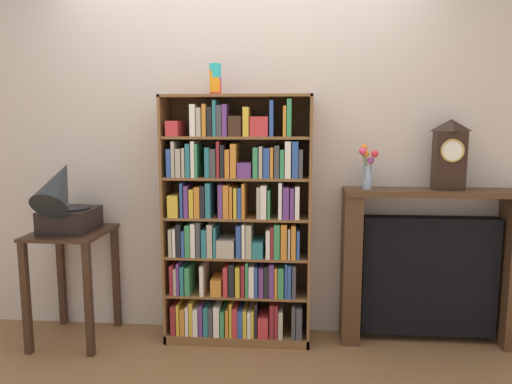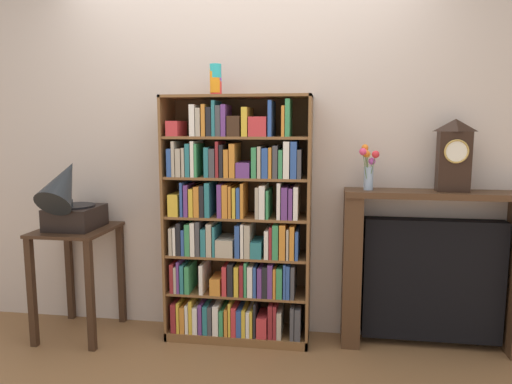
{
  "view_description": "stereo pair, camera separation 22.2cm",
  "coord_description": "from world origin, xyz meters",
  "px_view_note": "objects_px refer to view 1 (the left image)",
  "views": [
    {
      "loc": [
        0.37,
        -2.99,
        1.48
      ],
      "look_at": [
        0.13,
        0.14,
        1.03
      ],
      "focal_mm": 33.14,
      "sensor_mm": 36.0,
      "label": 1
    },
    {
      "loc": [
        0.59,
        -2.96,
        1.48
      ],
      "look_at": [
        0.13,
        0.14,
        1.03
      ],
      "focal_mm": 33.14,
      "sensor_mm": 36.0,
      "label": 2
    }
  ],
  "objects_px": {
    "bookshelf": "(237,229)",
    "flower_vase": "(367,166)",
    "side_table_left": "(72,260)",
    "mantel_clock": "(450,155)",
    "fireplace_mantel": "(429,268)",
    "cup_stack": "(215,79)",
    "gramophone": "(64,201)"
  },
  "relations": [
    {
      "from": "bookshelf",
      "to": "side_table_left",
      "type": "relative_size",
      "value": 2.18
    },
    {
      "from": "bookshelf",
      "to": "cup_stack",
      "type": "height_order",
      "value": "cup_stack"
    },
    {
      "from": "bookshelf",
      "to": "cup_stack",
      "type": "distance_m",
      "value": 1.0
    },
    {
      "from": "bookshelf",
      "to": "gramophone",
      "type": "xyz_separation_m",
      "value": [
        -1.12,
        -0.17,
        0.21
      ]
    },
    {
      "from": "bookshelf",
      "to": "flower_vase",
      "type": "relative_size",
      "value": 5.61
    },
    {
      "from": "fireplace_mantel",
      "to": "mantel_clock",
      "type": "relative_size",
      "value": 2.56
    },
    {
      "from": "side_table_left",
      "to": "flower_vase",
      "type": "bearing_deg",
      "value": 3.43
    },
    {
      "from": "flower_vase",
      "to": "side_table_left",
      "type": "bearing_deg",
      "value": -176.57
    },
    {
      "from": "bookshelf",
      "to": "side_table_left",
      "type": "bearing_deg",
      "value": -175.02
    },
    {
      "from": "side_table_left",
      "to": "bookshelf",
      "type": "bearing_deg",
      "value": 4.98
    },
    {
      "from": "gramophone",
      "to": "mantel_clock",
      "type": "distance_m",
      "value": 2.53
    },
    {
      "from": "mantel_clock",
      "to": "fireplace_mantel",
      "type": "bearing_deg",
      "value": 163.77
    },
    {
      "from": "bookshelf",
      "to": "mantel_clock",
      "type": "bearing_deg",
      "value": 1.61
    },
    {
      "from": "cup_stack",
      "to": "fireplace_mantel",
      "type": "bearing_deg",
      "value": 2.98
    },
    {
      "from": "bookshelf",
      "to": "cup_stack",
      "type": "xyz_separation_m",
      "value": [
        -0.13,
        -0.01,
        1.0
      ]
    },
    {
      "from": "mantel_clock",
      "to": "gramophone",
      "type": "bearing_deg",
      "value": -175.26
    },
    {
      "from": "flower_vase",
      "to": "bookshelf",
      "type": "bearing_deg",
      "value": -178.58
    },
    {
      "from": "bookshelf",
      "to": "flower_vase",
      "type": "distance_m",
      "value": 0.97
    },
    {
      "from": "cup_stack",
      "to": "flower_vase",
      "type": "relative_size",
      "value": 0.67
    },
    {
      "from": "gramophone",
      "to": "fireplace_mantel",
      "type": "relative_size",
      "value": 0.46
    },
    {
      "from": "gramophone",
      "to": "flower_vase",
      "type": "xyz_separation_m",
      "value": [
        1.98,
        0.19,
        0.23
      ]
    },
    {
      "from": "cup_stack",
      "to": "bookshelf",
      "type": "bearing_deg",
      "value": 4.9
    },
    {
      "from": "bookshelf",
      "to": "flower_vase",
      "type": "xyz_separation_m",
      "value": [
        0.86,
        0.02,
        0.44
      ]
    },
    {
      "from": "side_table_left",
      "to": "mantel_clock",
      "type": "distance_m",
      "value": 2.61
    },
    {
      "from": "gramophone",
      "to": "mantel_clock",
      "type": "relative_size",
      "value": 1.18
    },
    {
      "from": "mantel_clock",
      "to": "side_table_left",
      "type": "bearing_deg",
      "value": -176.88
    },
    {
      "from": "cup_stack",
      "to": "mantel_clock",
      "type": "bearing_deg",
      "value": 1.9
    },
    {
      "from": "cup_stack",
      "to": "gramophone",
      "type": "xyz_separation_m",
      "value": [
        -0.99,
        -0.16,
        -0.79
      ]
    },
    {
      "from": "fireplace_mantel",
      "to": "cup_stack",
      "type": "bearing_deg",
      "value": -177.02
    },
    {
      "from": "side_table_left",
      "to": "mantel_clock",
      "type": "height_order",
      "value": "mantel_clock"
    },
    {
      "from": "mantel_clock",
      "to": "flower_vase",
      "type": "xyz_separation_m",
      "value": [
        -0.53,
        -0.02,
        -0.08
      ]
    },
    {
      "from": "fireplace_mantel",
      "to": "flower_vase",
      "type": "height_order",
      "value": "flower_vase"
    }
  ]
}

